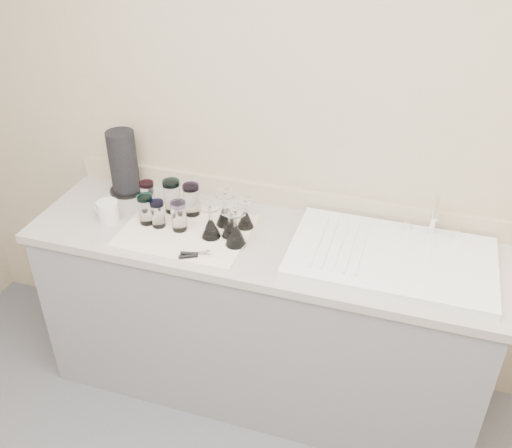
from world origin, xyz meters
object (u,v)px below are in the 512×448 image
(tumbler_lavender, at_px, (179,216))
(goblet_extra, at_px, (229,227))
(can_opener, at_px, (195,255))
(goblet_back_right, at_px, (245,218))
(goblet_back_left, at_px, (226,214))
(tumbler_blue, at_px, (158,214))
(goblet_front_right, at_px, (236,233))
(goblet_front_left, at_px, (211,226))
(tumbler_purple, at_px, (191,199))
(sink_unit, at_px, (392,257))
(white_mug, at_px, (108,211))
(paper_towel_roll, at_px, (123,163))
(tumbler_teal, at_px, (148,195))
(tumbler_magenta, at_px, (146,209))
(tumbler_cyan, at_px, (172,196))

(tumbler_lavender, xyz_separation_m, goblet_extra, (0.23, 0.02, -0.03))
(can_opener, bearing_deg, goblet_back_right, 65.31)
(goblet_back_left, bearing_deg, goblet_back_right, 3.44)
(tumbler_blue, distance_m, goblet_front_right, 0.37)
(goblet_front_left, bearing_deg, tumbler_purple, 135.70)
(sink_unit, distance_m, white_mug, 1.25)
(goblet_front_left, height_order, can_opener, goblet_front_left)
(tumbler_blue, xyz_separation_m, tumbler_lavender, (0.10, 0.00, 0.01))
(goblet_extra, bearing_deg, tumbler_blue, -176.12)
(tumbler_blue, height_order, goblet_front_right, goblet_front_right)
(tumbler_lavender, distance_m, goblet_extra, 0.23)
(goblet_back_right, relative_size, paper_towel_roll, 0.43)
(tumbler_purple, relative_size, tumbler_blue, 1.20)
(goblet_back_right, bearing_deg, goblet_back_left, -176.56)
(tumbler_teal, xyz_separation_m, goblet_extra, (0.44, -0.11, -0.02))
(goblet_front_left, height_order, goblet_front_right, goblet_front_right)
(goblet_front_right, bearing_deg, tumbler_lavender, 173.40)
(tumbler_magenta, xyz_separation_m, goblet_front_left, (0.31, -0.02, -0.02))
(tumbler_teal, height_order, goblet_back_left, goblet_back_left)
(can_opener, distance_m, white_mug, 0.50)
(tumbler_lavender, bearing_deg, goblet_front_right, -6.60)
(can_opener, bearing_deg, tumbler_teal, 140.40)
(goblet_front_right, bearing_deg, tumbler_cyan, 155.77)
(tumbler_teal, relative_size, paper_towel_roll, 0.42)
(sink_unit, xyz_separation_m, tumbler_teal, (-1.13, 0.07, 0.06))
(tumbler_purple, bearing_deg, tumbler_teal, -177.63)
(tumbler_blue, height_order, goblet_back_left, goblet_back_left)
(tumbler_cyan, height_order, tumbler_magenta, tumbler_cyan)
(tumbler_purple, distance_m, white_mug, 0.38)
(goblet_back_right, relative_size, goblet_extra, 1.07)
(goblet_front_left, relative_size, goblet_extra, 1.21)
(tumbler_cyan, relative_size, paper_towel_roll, 0.50)
(tumbler_magenta, xyz_separation_m, goblet_front_right, (0.43, -0.04, -0.01))
(tumbler_lavender, xyz_separation_m, goblet_front_right, (0.27, -0.03, -0.01))
(goblet_front_left, xyz_separation_m, white_mug, (-0.49, -0.01, -0.01))
(tumbler_purple, distance_m, goblet_extra, 0.25)
(tumbler_purple, relative_size, tumbler_lavender, 1.08)
(white_mug, bearing_deg, sink_unit, 3.66)
(goblet_back_left, xyz_separation_m, goblet_front_left, (-0.03, -0.11, -0.00))
(tumbler_magenta, bearing_deg, goblet_front_left, -2.82)
(goblet_front_right, bearing_deg, white_mug, 178.97)
(white_mug, distance_m, paper_towel_roll, 0.29)
(can_opener, bearing_deg, tumbler_magenta, 150.31)
(goblet_extra, bearing_deg, goblet_back_left, 119.57)
(tumbler_cyan, height_order, tumbler_blue, tumbler_cyan)
(sink_unit, distance_m, goblet_back_right, 0.65)
(tumbler_cyan, relative_size, can_opener, 1.24)
(goblet_front_right, bearing_deg, goblet_extra, 132.75)
(sink_unit, xyz_separation_m, tumbler_lavender, (-0.91, -0.06, 0.06))
(tumbler_lavender, distance_m, paper_towel_roll, 0.47)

